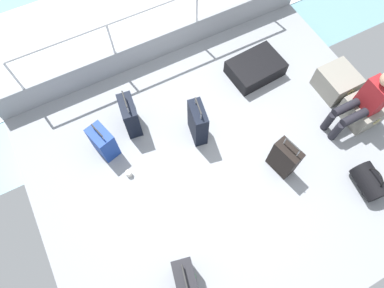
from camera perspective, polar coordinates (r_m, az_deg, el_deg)
ground_plane at (r=4.72m, az=5.75°, el=-3.36°), size 4.40×5.20×0.06m
gunwale_port at (r=5.54m, az=-5.84°, el=16.42°), size 0.06×5.20×0.45m
railing_port at (r=5.14m, az=-6.44°, el=20.55°), size 0.04×4.20×1.02m
sea_wake at (r=6.91m, az=-10.78°, el=20.90°), size 12.00×12.00×0.01m
cargo_crate_0 at (r=5.58m, az=23.66°, el=9.77°), size 0.57×0.50×0.37m
cargo_crate_1 at (r=5.44m, az=27.27°, el=5.12°), size 0.53×0.46×0.37m
passenger_seated at (r=5.05m, az=27.60°, el=6.47°), size 0.34×0.66×1.07m
suitcase_0 at (r=4.55m, az=15.60°, el=-2.39°), size 0.40×0.26×0.73m
suitcase_1 at (r=4.75m, az=-10.62°, el=4.81°), size 0.44×0.26×0.73m
suitcase_2 at (r=5.45m, az=10.86°, el=12.71°), size 0.63×0.85×0.25m
suitcase_3 at (r=4.58m, az=0.99°, el=3.67°), size 0.42×0.25×0.78m
suitcase_4 at (r=4.68m, az=-15.03°, el=0.33°), size 0.41×0.32×0.60m
suitcase_5 at (r=4.05m, az=-1.17°, el=-22.29°), size 0.43×0.30×0.65m
duffel_bag at (r=5.00m, az=28.24°, el=-5.71°), size 0.50×0.36×0.44m
paper_cup at (r=4.64m, az=-10.84°, el=-4.99°), size 0.08×0.08×0.10m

